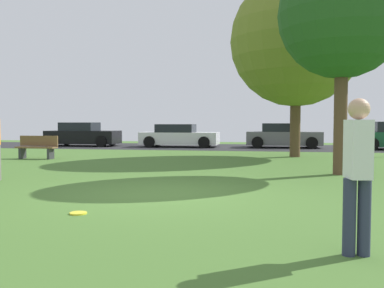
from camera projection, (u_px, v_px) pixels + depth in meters
name	position (u px, v px, depth m)	size (l,w,h in m)	color
ground_plane	(164.00, 194.00, 8.57)	(44.00, 44.00, 0.00)	#47702D
road_strip	(232.00, 147.00, 24.29)	(44.00, 6.40, 0.01)	#28282B
maple_tree_far	(342.00, 15.00, 11.55)	(3.46, 3.46, 6.09)	brown
birch_tree_lone	(296.00, 41.00, 17.43)	(5.39, 5.39, 7.46)	brown
person_bystander	(358.00, 169.00, 4.61)	(0.30, 0.35, 1.71)	#2D334C
frisbee_disc	(78.00, 213.00, 6.76)	(0.27, 0.27, 0.03)	yellow
parked_car_black	(82.00, 135.00, 25.49)	(4.25, 1.93, 1.40)	black
parked_car_white	(179.00, 136.00, 24.54)	(4.43, 2.04, 1.31)	white
parked_car_grey	(283.00, 136.00, 23.93)	(4.10, 2.00, 1.36)	slate
park_bench	(37.00, 147.00, 16.74)	(1.60, 0.45, 0.90)	brown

